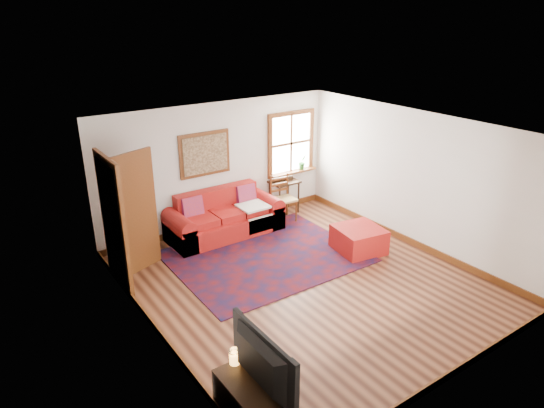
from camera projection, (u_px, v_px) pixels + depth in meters
ground at (304, 282)px, 7.85m from camera, size 5.50×5.50×0.00m
room_envelope at (306, 185)px, 7.24m from camera, size 5.04×5.54×2.52m
window at (293, 150)px, 10.36m from camera, size 1.18×0.20×1.38m
doorway at (126, 216)px, 7.64m from camera, size 0.89×1.08×2.14m
framed_artwork at (205, 154)px, 9.18m from camera, size 1.05×0.07×0.85m
persian_rug at (266, 256)px, 8.63m from camera, size 3.23×2.60×0.02m
red_leather_sofa at (224, 220)px, 9.42m from camera, size 2.22×0.92×0.87m
red_ottoman at (359, 239)px, 8.78m from camera, size 0.90×0.90×0.45m
side_table at (284, 186)px, 10.32m from camera, size 0.60×0.45×0.72m
ladder_back_chair at (282, 196)px, 9.96m from camera, size 0.49×0.47×0.97m
media_cabinet at (251, 406)px, 5.05m from camera, size 0.41×0.92×0.50m
television at (254, 364)px, 4.81m from camera, size 0.14×1.10×0.64m
candle_hurricane at (234, 357)px, 5.25m from camera, size 0.12×0.12×0.18m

